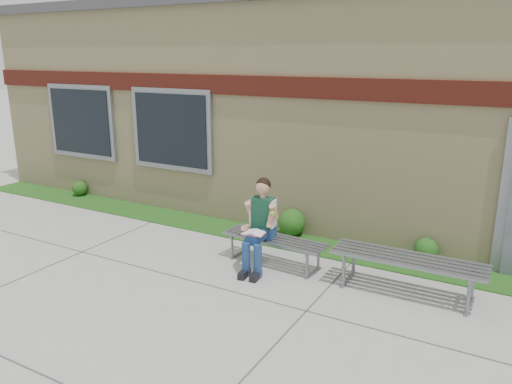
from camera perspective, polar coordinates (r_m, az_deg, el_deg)
The scene contains 9 objects.
ground at distance 6.54m, azimuth -4.34°, elevation -13.21°, with size 80.00×80.00×0.00m, color #9E9E99.
grass_strip at distance 8.61m, azimuth 5.28°, elevation -5.85°, with size 16.00×0.80×0.02m, color #1A4C14.
school_building at distance 11.26m, azimuth 12.71°, elevation 9.86°, with size 16.20×6.22×4.20m.
bench_left at distance 7.67m, azimuth 2.10°, elevation -5.95°, with size 1.69×0.58×0.43m.
bench_right at distance 7.03m, azimuth 16.91°, elevation -8.07°, with size 2.02×0.57×0.52m.
girl at distance 7.43m, azimuth 0.44°, elevation -3.63°, with size 0.53×0.87×1.37m.
shrub_west at distance 12.04m, azimuth -19.50°, elevation 0.41°, with size 0.33×0.33×0.33m, color #1A4C14.
shrub_mid at distance 8.86m, azimuth 4.10°, elevation -3.48°, with size 0.48×0.48×0.48m, color #1A4C14.
shrub_east at distance 8.24m, azimuth 18.86°, elevation -6.23°, with size 0.37×0.37×0.37m, color #1A4C14.
Camera 1 is at (3.21, -4.75, 3.13)m, focal length 35.00 mm.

